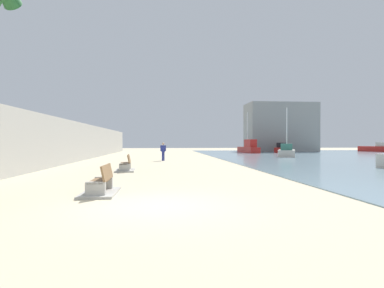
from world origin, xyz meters
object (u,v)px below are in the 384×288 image
object	(u,v)px
boat_far_right	(249,148)
boat_nearest	(287,152)
boat_outer	(381,148)
bench_near	(101,187)
boat_far_left	(282,149)
bench_far	(126,167)
person_walking	(163,150)

from	to	relation	value
boat_far_right	boat_nearest	distance (m)	13.30
boat_outer	boat_nearest	bearing A→B (deg)	-147.20
bench_near	boat_nearest	world-z (taller)	boat_nearest
boat_nearest	bench_near	bearing A→B (deg)	-124.04
boat_far_left	boat_outer	size ratio (longest dim) A/B	0.75
bench_near	boat_far_left	xyz separation A→B (m)	(21.64, 38.92, 0.38)
boat_far_right	boat_outer	bearing A→B (deg)	3.07
boat_far_left	boat_outer	world-z (taller)	boat_outer
bench_near	boat_outer	xyz separation A→B (m)	(38.91, 38.76, 0.43)
boat_nearest	bench_far	bearing A→B (deg)	-135.94
boat_nearest	boat_outer	xyz separation A→B (m)	(22.54, 14.52, 0.05)
boat_outer	boat_far_left	bearing A→B (deg)	179.46
boat_outer	bench_near	bearing A→B (deg)	-135.11
boat_far_left	boat_far_right	xyz separation A→B (m)	(-6.01, -1.41, 0.19)
bench_near	person_walking	xyz separation A→B (m)	(2.12, 18.12, 0.74)
bench_far	person_walking	world-z (taller)	person_walking
boat_far_right	boat_nearest	size ratio (longest dim) A/B	1.32
bench_near	boat_far_left	distance (m)	44.53
bench_far	person_walking	size ratio (longest dim) A/B	1.30
boat_nearest	boat_outer	world-z (taller)	boat_nearest
person_walking	boat_outer	world-z (taller)	boat_outer
bench_near	boat_far_left	size ratio (longest dim) A/B	0.38
bench_far	person_walking	xyz separation A→B (m)	(2.26, 9.87, 0.74)
bench_near	boat_far_right	size ratio (longest dim) A/B	0.28
person_walking	boat_nearest	xyz separation A→B (m)	(14.25, 6.11, -0.36)
bench_far	person_walking	bearing A→B (deg)	77.08
bench_far	boat_nearest	world-z (taller)	boat_nearest
person_walking	boat_far_left	world-z (taller)	person_walking
boat_outer	bench_far	bearing A→B (deg)	-142.00
person_walking	boat_far_left	bearing A→B (deg)	46.83
bench_far	boat_far_right	bearing A→B (deg)	61.68
bench_near	boat_outer	world-z (taller)	boat_outer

